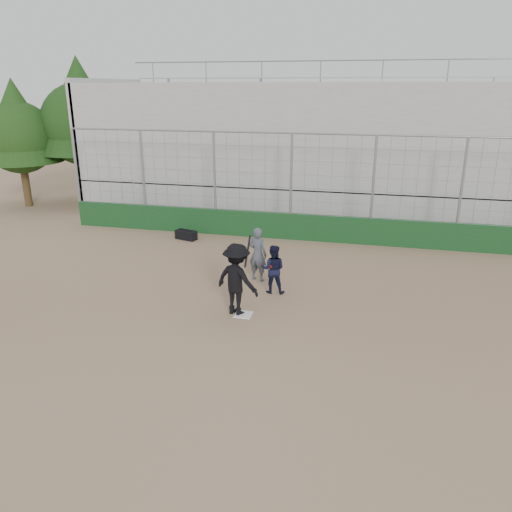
% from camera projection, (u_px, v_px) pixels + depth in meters
% --- Properties ---
extents(ground, '(90.00, 90.00, 0.00)m').
position_uv_depth(ground, '(243.00, 315.00, 12.92)').
color(ground, brown).
rests_on(ground, ground).
extents(home_plate, '(0.44, 0.44, 0.02)m').
position_uv_depth(home_plate, '(243.00, 314.00, 12.92)').
color(home_plate, white).
rests_on(home_plate, ground).
extents(backstop, '(18.10, 0.25, 4.04)m').
position_uv_depth(backstop, '(290.00, 215.00, 19.05)').
color(backstop, '#123918').
rests_on(backstop, ground).
extents(bleachers, '(20.25, 6.70, 6.98)m').
position_uv_depth(bleachers, '(310.00, 148.00, 22.96)').
color(bleachers, '#9E9E9E').
rests_on(bleachers, ground).
extents(tree_left, '(4.48, 4.48, 7.00)m').
position_uv_depth(tree_left, '(81.00, 113.00, 24.06)').
color(tree_left, '#352413').
rests_on(tree_left, ground).
extents(tree_right, '(3.84, 3.84, 6.00)m').
position_uv_depth(tree_right, '(18.00, 128.00, 23.44)').
color(tree_right, '#3D2B16').
rests_on(tree_right, ground).
extents(batter_at_plate, '(1.40, 1.10, 2.03)m').
position_uv_depth(batter_at_plate, '(237.00, 279.00, 12.72)').
color(batter_at_plate, black).
rests_on(batter_at_plate, ground).
extents(catcher_crouched, '(0.73, 0.58, 0.99)m').
position_uv_depth(catcher_crouched, '(273.00, 277.00, 14.15)').
color(catcher_crouched, black).
rests_on(catcher_crouched, ground).
extents(umpire, '(0.70, 0.56, 1.49)m').
position_uv_depth(umpire, '(258.00, 257.00, 15.01)').
color(umpire, '#464B58').
rests_on(umpire, ground).
extents(equipment_bag, '(0.89, 0.57, 0.39)m').
position_uv_depth(equipment_bag, '(186.00, 235.00, 19.22)').
color(equipment_bag, black).
rests_on(equipment_bag, ground).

